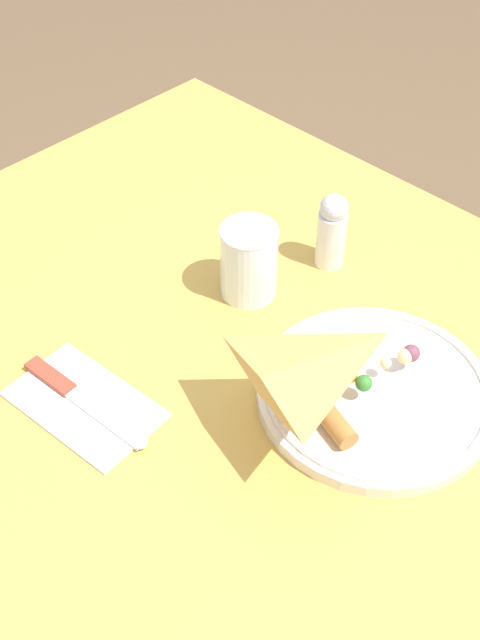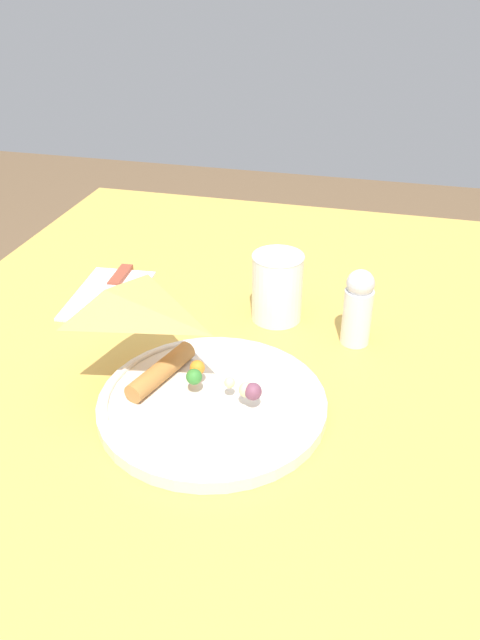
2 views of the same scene
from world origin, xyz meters
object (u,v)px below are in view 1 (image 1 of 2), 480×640
(milk_glass, at_px, (249,264))
(salt_shaker, at_px, (332,230))
(plate_pizza, at_px, (374,390))
(butter_knife, at_px, (78,397))
(dining_table, at_px, (271,420))
(napkin_folded, at_px, (85,404))

(milk_glass, bearing_deg, salt_shaker, 72.36)
(plate_pizza, relative_size, butter_knife, 1.40)
(dining_table, bearing_deg, milk_glass, 145.99)
(dining_table, xyz_separation_m, milk_glass, (-0.12, 0.08, 0.14))
(dining_table, xyz_separation_m, salt_shaker, (-0.08, 0.20, 0.15))
(milk_glass, distance_m, salt_shaker, 0.12)
(dining_table, bearing_deg, butter_knife, -123.75)
(napkin_folded, bearing_deg, dining_table, 58.16)
(plate_pizza, relative_size, napkin_folded, 1.48)
(milk_glass, height_order, napkin_folded, milk_glass)
(milk_glass, height_order, butter_knife, milk_glass)
(napkin_folded, bearing_deg, plate_pizza, 46.14)
(butter_knife, bearing_deg, napkin_folded, 0.00)
(napkin_folded, relative_size, salt_shaker, 1.66)
(plate_pizza, xyz_separation_m, butter_knife, (-0.24, -0.24, -0.01))
(butter_knife, bearing_deg, milk_glass, 84.02)
(napkin_folded, height_order, butter_knife, butter_knife)
(plate_pizza, xyz_separation_m, napkin_folded, (-0.23, -0.24, -0.01))
(dining_table, xyz_separation_m, napkin_folded, (-0.12, -0.19, 0.10))
(salt_shaker, bearing_deg, dining_table, -67.86)
(milk_glass, distance_m, butter_knife, 0.27)
(milk_glass, relative_size, napkin_folded, 0.56)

